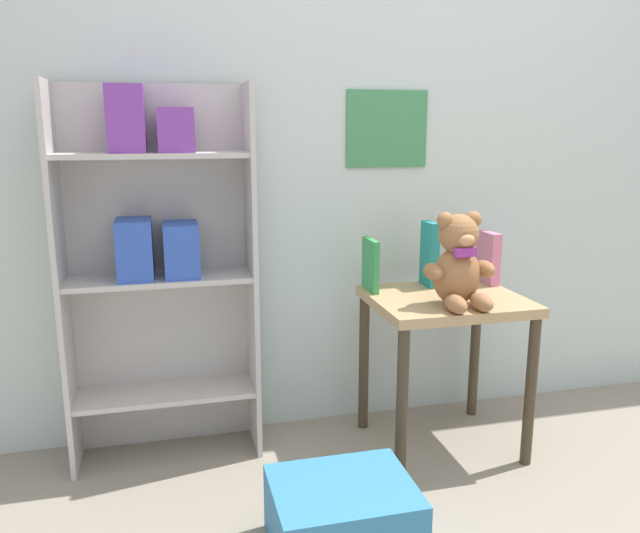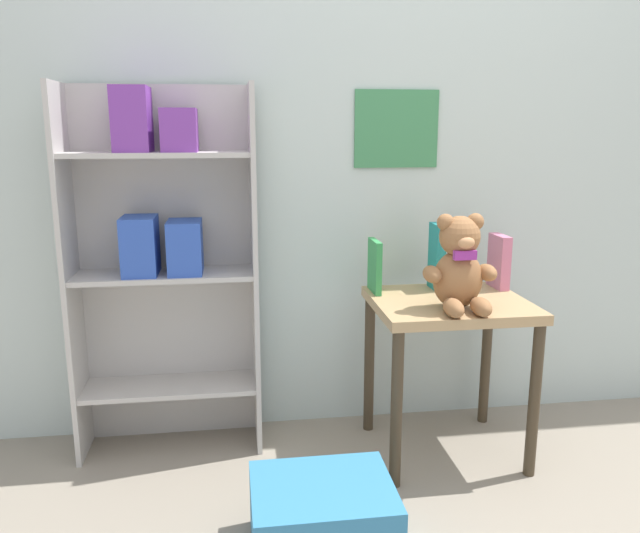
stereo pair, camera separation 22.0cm
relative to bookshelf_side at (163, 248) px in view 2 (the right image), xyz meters
The scene contains 8 objects.
wall_back 1.04m from the bookshelf_side, ahead, with size 4.80×0.07×2.50m.
bookshelf_side is the anchor object (origin of this frame).
display_table 1.08m from the bookshelf_side, 11.96° to the right, with size 0.55×0.48×0.59m.
teddy_bear 1.06m from the bookshelf_side, 18.31° to the right, with size 0.25×0.23×0.33m.
book_standing_green 0.78m from the bookshelf_side, ahead, with size 0.02×0.14×0.20m, color #33934C.
book_standing_teal 1.02m from the bookshelf_side, ahead, with size 0.04×0.11×0.25m, color teal.
book_standing_pink 1.27m from the bookshelf_side, ahead, with size 0.04×0.13×0.21m, color #D17093.
storage_bin 1.10m from the bookshelf_side, 56.38° to the right, with size 0.40×0.33×0.21m.
Camera 2 is at (-0.67, -1.18, 1.20)m, focal length 35.00 mm.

